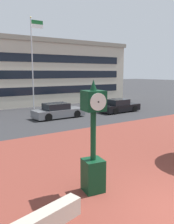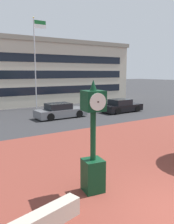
% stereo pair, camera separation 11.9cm
% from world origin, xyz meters
% --- Properties ---
extents(plaza_brick_paving, '(44.00, 13.98, 0.01)m').
position_xyz_m(plaza_brick_paving, '(0.00, 2.99, 0.00)').
color(plaza_brick_paving, brown).
rests_on(plaza_brick_paving, ground).
extents(street_clock, '(0.73, 0.77, 3.67)m').
position_xyz_m(street_clock, '(-1.27, 2.30, 1.56)').
color(street_clock, '#0C381E').
rests_on(street_clock, ground).
extents(car_street_near, '(4.42, 1.89, 1.28)m').
position_xyz_m(car_street_near, '(3.70, 14.51, 0.57)').
color(car_street_near, slate).
rests_on(car_street_near, ground).
extents(car_street_distant, '(4.28, 2.06, 1.28)m').
position_xyz_m(car_street_distant, '(10.15, 13.95, 0.57)').
color(car_street_distant, black).
rests_on(car_street_distant, ground).
extents(flagpole_primary, '(1.39, 0.14, 9.45)m').
position_xyz_m(flagpole_primary, '(4.00, 20.53, 5.35)').
color(flagpole_primary, silver).
rests_on(flagpole_primary, ground).
extents(civic_building, '(26.24, 16.21, 7.77)m').
position_xyz_m(civic_building, '(5.08, 29.82, 3.89)').
color(civic_building, beige).
rests_on(civic_building, ground).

